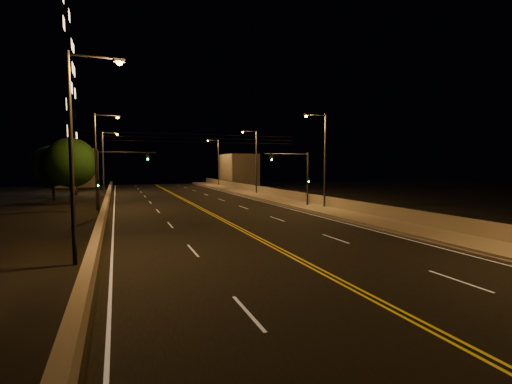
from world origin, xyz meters
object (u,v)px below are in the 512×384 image
object	(u,v)px
streetlight_5	(98,155)
tree_1	(53,166)
streetlight_2	(255,158)
streetlight_4	(77,144)
streetlight_6	(105,158)
tree_2	(75,166)
traffic_signal_right	(299,173)
streetlight_1	(323,155)
tree_0	(71,163)
traffic_signal_left	(110,174)
streetlight_3	(217,160)

from	to	relation	value
streetlight_5	tree_1	xyz separation A→B (m)	(-5.92, 12.35, -1.17)
streetlight_2	streetlight_4	xyz separation A→B (m)	(-21.47, -34.10, 0.00)
streetlight_6	tree_1	distance (m)	12.07
tree_1	streetlight_4	bearing A→B (deg)	-80.23
streetlight_4	tree_2	xyz separation A→B (m)	(-4.16, 43.42, -1.28)
tree_2	traffic_signal_right	bearing A→B (deg)	-48.34
streetlight_1	tree_0	distance (m)	28.59
streetlight_5	streetlight_2	bearing A→B (deg)	29.31
streetlight_5	streetlight_6	xyz separation A→B (m)	(0.00, 22.80, 0.00)
traffic_signal_left	streetlight_2	bearing A→B (deg)	41.12
traffic_signal_right	tree_1	size ratio (longest dim) A/B	0.84
streetlight_2	streetlight_3	bearing A→B (deg)	90.00
streetlight_1	streetlight_3	distance (m)	42.40
streetlight_6	tree_2	size ratio (longest dim) A/B	1.42
streetlight_4	streetlight_5	world-z (taller)	same
streetlight_3	streetlight_2	bearing A→B (deg)	-90.00
streetlight_3	traffic_signal_left	world-z (taller)	streetlight_3
streetlight_1	tree_2	bearing A→B (deg)	131.25
tree_0	streetlight_5	bearing A→B (deg)	-63.96
streetlight_4	streetlight_6	world-z (taller)	same
streetlight_1	streetlight_2	xyz separation A→B (m)	(0.00, 19.91, 0.00)
traffic_signal_left	streetlight_1	bearing A→B (deg)	-6.09
streetlight_1	streetlight_6	distance (m)	37.43
streetlight_1	streetlight_3	size ratio (longest dim) A/B	1.00
streetlight_5	tree_1	world-z (taller)	streetlight_5
streetlight_2	tree_0	xyz separation A→B (m)	(-24.68, -5.50, -0.76)
streetlight_4	traffic_signal_right	distance (m)	25.84
streetlight_5	streetlight_1	bearing A→B (deg)	-20.09
streetlight_4	tree_0	world-z (taller)	streetlight_4
traffic_signal_right	streetlight_1	bearing A→B (deg)	-54.37
traffic_signal_left	tree_0	distance (m)	13.04
streetlight_1	traffic_signal_right	distance (m)	3.24
streetlight_5	streetlight_3	bearing A→B (deg)	58.13
streetlight_2	streetlight_1	bearing A→B (deg)	-90.00
streetlight_5	traffic_signal_left	world-z (taller)	streetlight_5
streetlight_1	streetlight_6	xyz separation A→B (m)	(-21.47, 30.66, 0.00)
tree_2	streetlight_6	bearing A→B (deg)	18.98
streetlight_1	tree_0	world-z (taller)	streetlight_1
streetlight_6	tree_1	world-z (taller)	streetlight_6
traffic_signal_left	tree_2	distance (m)	27.58
streetlight_6	streetlight_1	bearing A→B (deg)	-54.99
streetlight_1	streetlight_4	bearing A→B (deg)	-146.54
tree_0	streetlight_4	bearing A→B (deg)	-83.61
streetlight_5	traffic_signal_right	distance (m)	20.80
streetlight_4	tree_2	distance (m)	43.64
streetlight_4	tree_0	bearing A→B (deg)	96.39
streetlight_2	tree_0	size ratio (longest dim) A/B	1.27
streetlight_1	streetlight_6	bearing A→B (deg)	125.01
traffic_signal_left	tree_2	xyz separation A→B (m)	(-5.31, 27.06, 0.56)
streetlight_1	tree_1	world-z (taller)	streetlight_1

